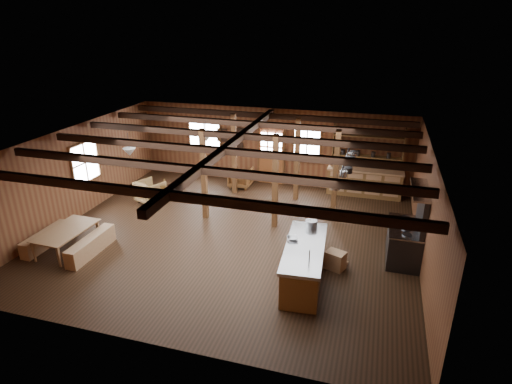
% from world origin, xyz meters
% --- Properties ---
extents(room, '(10.04, 9.04, 2.84)m').
position_xyz_m(room, '(0.00, 0.00, 1.40)').
color(room, black).
rests_on(room, ground).
extents(ceiling_joists, '(9.80, 8.82, 0.18)m').
position_xyz_m(ceiling_joists, '(0.00, 0.18, 2.68)').
color(ceiling_joists, black).
rests_on(ceiling_joists, ceiling).
extents(timber_posts, '(3.95, 2.35, 2.80)m').
position_xyz_m(timber_posts, '(0.52, 2.08, 1.40)').
color(timber_posts, '#432713').
rests_on(timber_posts, floor).
extents(back_door, '(1.02, 0.08, 2.15)m').
position_xyz_m(back_door, '(0.00, 4.45, 0.88)').
color(back_door, brown).
rests_on(back_door, floor).
extents(window_back_left, '(1.32, 0.06, 1.32)m').
position_xyz_m(window_back_left, '(-2.60, 4.46, 1.60)').
color(window_back_left, white).
rests_on(window_back_left, wall_back).
extents(window_back_right, '(1.02, 0.06, 1.32)m').
position_xyz_m(window_back_right, '(1.30, 4.46, 1.60)').
color(window_back_right, white).
rests_on(window_back_right, wall_back).
extents(window_left, '(0.14, 1.24, 1.32)m').
position_xyz_m(window_left, '(-4.96, 0.50, 1.60)').
color(window_left, white).
rests_on(window_left, wall_back).
extents(notice_boards, '(1.08, 0.03, 0.90)m').
position_xyz_m(notice_boards, '(-1.50, 4.46, 1.64)').
color(notice_boards, beige).
rests_on(notice_boards, wall_back).
extents(back_counter, '(2.55, 0.60, 2.45)m').
position_xyz_m(back_counter, '(3.40, 4.20, 0.60)').
color(back_counter, brown).
rests_on(back_counter, floor).
extents(pendant_lamps, '(1.86, 2.36, 0.66)m').
position_xyz_m(pendant_lamps, '(-2.25, 1.00, 2.25)').
color(pendant_lamps, '#2E2D30').
rests_on(pendant_lamps, ceiling).
extents(pot_rack, '(0.40, 3.00, 0.44)m').
position_xyz_m(pot_rack, '(3.01, 0.34, 2.29)').
color(pot_rack, '#2E2D30').
rests_on(pot_rack, ceiling).
extents(kitchen_island, '(1.06, 2.56, 1.20)m').
position_xyz_m(kitchen_island, '(2.35, -1.61, 0.48)').
color(kitchen_island, brown).
rests_on(kitchen_island, floor).
extents(step_stool, '(0.61, 0.53, 0.46)m').
position_xyz_m(step_stool, '(3.00, -0.85, 0.23)').
color(step_stool, '#996845').
rests_on(step_stool, floor).
extents(commercial_range, '(0.81, 1.59, 1.96)m').
position_xyz_m(commercial_range, '(4.65, 0.11, 0.63)').
color(commercial_range, '#2E2D30').
rests_on(commercial_range, floor).
extents(dining_table, '(1.00, 1.73, 0.60)m').
position_xyz_m(dining_table, '(-3.90, -1.91, 0.30)').
color(dining_table, '#9C6F47').
rests_on(dining_table, floor).
extents(bench_wall, '(0.30, 1.59, 0.44)m').
position_xyz_m(bench_wall, '(-4.65, -1.91, 0.22)').
color(bench_wall, '#996845').
rests_on(bench_wall, floor).
extents(bench_aisle, '(0.32, 1.72, 0.47)m').
position_xyz_m(bench_aisle, '(-3.22, -1.91, 0.24)').
color(bench_aisle, '#996845').
rests_on(bench_aisle, floor).
extents(armchair_a, '(0.93, 0.94, 0.64)m').
position_xyz_m(armchair_a, '(-3.35, 1.81, 0.32)').
color(armchair_a, brown).
rests_on(armchair_a, floor).
extents(armchair_b, '(0.78, 0.80, 0.71)m').
position_xyz_m(armchair_b, '(-0.98, 3.80, 0.35)').
color(armchair_b, brown).
rests_on(armchair_b, floor).
extents(armchair_c, '(1.05, 1.06, 0.74)m').
position_xyz_m(armchair_c, '(-3.44, 1.60, 0.37)').
color(armchair_c, olive).
rests_on(armchair_c, floor).
extents(counter_pot, '(0.30, 0.30, 0.18)m').
position_xyz_m(counter_pot, '(2.33, -0.60, 1.03)').
color(counter_pot, '#B5B8BC').
rests_on(counter_pot, kitchen_island).
extents(bowl, '(0.34, 0.34, 0.06)m').
position_xyz_m(bowl, '(2.01, -1.38, 0.97)').
color(bowl, silver).
rests_on(bowl, kitchen_island).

